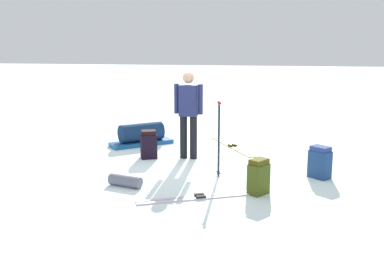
# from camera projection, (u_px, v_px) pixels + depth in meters

# --- Properties ---
(ground_plane) EXTENTS (80.00, 80.00, 0.00)m
(ground_plane) POSITION_uv_depth(u_px,v_px,m) (192.00, 163.00, 8.32)
(ground_plane) COLOR white
(skier_standing) EXTENTS (0.24, 0.57, 1.70)m
(skier_standing) POSITION_uv_depth(u_px,v_px,m) (188.00, 110.00, 8.46)
(skier_standing) COLOR black
(skier_standing) RESTS_ON ground_plane
(ski_pair_near) EXTENTS (0.98, 1.77, 0.05)m
(ski_pair_near) POSITION_uv_depth(u_px,v_px,m) (200.00, 197.00, 6.39)
(ski_pair_near) COLOR silver
(ski_pair_near) RESTS_ON ground_plane
(ski_pair_far) EXTENTS (1.77, 1.14, 0.05)m
(ski_pair_far) POSITION_uv_depth(u_px,v_px,m) (232.00, 146.00, 9.60)
(ski_pair_far) COLOR gold
(ski_pair_far) RESTS_ON ground_plane
(backpack_large_dark) EXTENTS (0.37, 0.35, 0.54)m
(backpack_large_dark) POSITION_uv_depth(u_px,v_px,m) (259.00, 177.00, 6.53)
(backpack_large_dark) COLOR #414C15
(backpack_large_dark) RESTS_ON ground_plane
(backpack_bright) EXTENTS (0.37, 0.39, 0.56)m
(backpack_bright) POSITION_uv_depth(u_px,v_px,m) (149.00, 145.00, 8.60)
(backpack_bright) COLOR black
(backpack_bright) RESTS_ON ground_plane
(backpack_small_spare) EXTENTS (0.39, 0.40, 0.55)m
(backpack_small_spare) POSITION_uv_depth(u_px,v_px,m) (320.00, 162.00, 7.32)
(backpack_small_spare) COLOR navy
(backpack_small_spare) RESTS_ON ground_plane
(ski_poles_planted_near) EXTENTS (0.16, 0.10, 1.28)m
(ski_poles_planted_near) POSITION_uv_depth(u_px,v_px,m) (219.00, 135.00, 7.34)
(ski_poles_planted_near) COLOR black
(ski_poles_planted_near) RESTS_ON ground_plane
(gear_sled) EXTENTS (1.26, 1.34, 0.49)m
(gear_sled) POSITION_uv_depth(u_px,v_px,m) (141.00, 135.00, 9.75)
(gear_sled) COLOR #164E8C
(gear_sled) RESTS_ON ground_plane
(sleeping_mat_rolled) EXTENTS (0.31, 0.58, 0.18)m
(sleeping_mat_rolled) POSITION_uv_depth(u_px,v_px,m) (125.00, 181.00, 6.90)
(sleeping_mat_rolled) COLOR slate
(sleeping_mat_rolled) RESTS_ON ground_plane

